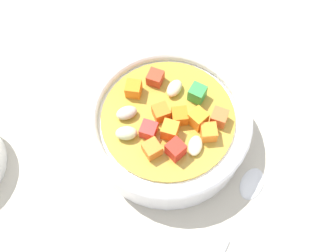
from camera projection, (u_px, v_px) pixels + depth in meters
ground_plane at (168, 139)px, 44.15cm from camera, size 140.00×140.00×2.00cm
soup_bowl_main at (168, 124)px, 40.59cm from camera, size 17.67×17.67×6.48cm
spoon at (230, 234)px, 38.02cm from camera, size 7.32×20.84×0.84cm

